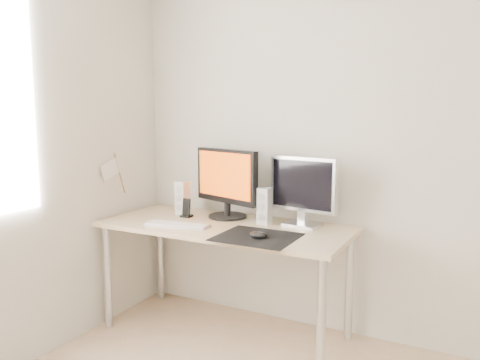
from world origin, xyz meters
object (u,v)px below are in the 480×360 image
(mouse, at_px, (258,235))
(main_monitor, at_px, (226,181))
(speaker_left, at_px, (182,198))
(speaker_right, at_px, (265,206))
(keyboard, at_px, (177,225))
(phone_dock, at_px, (186,211))
(second_monitor, at_px, (303,188))
(desk, at_px, (225,236))

(mouse, distance_m, main_monitor, 0.62)
(speaker_left, xyz_separation_m, speaker_right, (0.63, -0.00, 0.00))
(keyboard, xyz_separation_m, phone_dock, (-0.09, 0.24, 0.03))
(main_monitor, relative_size, phone_dock, 4.15)
(main_monitor, distance_m, second_monitor, 0.54)
(mouse, relative_size, speaker_left, 0.45)
(desk, distance_m, main_monitor, 0.38)
(mouse, relative_size, keyboard, 0.24)
(keyboard, relative_size, phone_dock, 3.35)
(second_monitor, xyz_separation_m, phone_dock, (-0.79, -0.13, -0.20))
(desk, relative_size, speaker_left, 6.83)
(main_monitor, distance_m, keyboard, 0.46)
(speaker_left, distance_m, keyboard, 0.37)
(mouse, height_order, keyboard, mouse)
(speaker_right, distance_m, phone_dock, 0.57)
(second_monitor, distance_m, phone_dock, 0.83)
(phone_dock, bearing_deg, speaker_right, 6.32)
(mouse, height_order, speaker_left, speaker_left)
(second_monitor, relative_size, speaker_right, 1.92)
(mouse, bearing_deg, main_monitor, 136.86)
(mouse, bearing_deg, phone_dock, 156.98)
(phone_dock, bearing_deg, main_monitor, 23.19)
(mouse, relative_size, desk, 0.07)
(second_monitor, bearing_deg, main_monitor, -177.56)
(phone_dock, bearing_deg, keyboard, -68.97)
(speaker_right, height_order, keyboard, speaker_right)
(main_monitor, height_order, speaker_right, main_monitor)
(main_monitor, height_order, second_monitor, main_monitor)
(speaker_right, bearing_deg, desk, -149.92)
(speaker_left, height_order, phone_dock, speaker_left)
(main_monitor, relative_size, speaker_right, 2.29)
(desk, xyz_separation_m, main_monitor, (-0.08, 0.17, 0.33))
(second_monitor, distance_m, keyboard, 0.82)
(second_monitor, bearing_deg, speaker_left, -175.55)
(main_monitor, bearing_deg, second_monitor, 2.44)
(desk, bearing_deg, mouse, -33.30)
(speaker_right, height_order, phone_dock, speaker_right)
(desk, height_order, main_monitor, main_monitor)
(second_monitor, bearing_deg, phone_dock, -170.55)
(mouse, bearing_deg, keyboard, 175.66)
(desk, distance_m, second_monitor, 0.59)
(main_monitor, height_order, keyboard, main_monitor)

